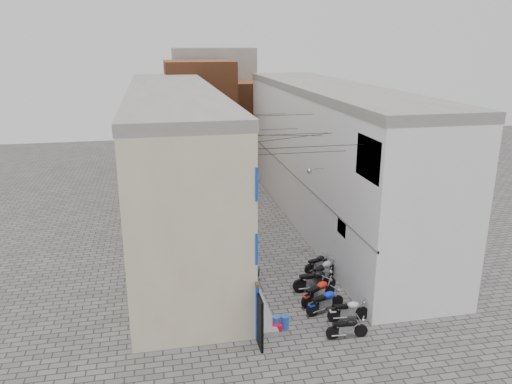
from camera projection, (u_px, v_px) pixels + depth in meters
ground at (316, 332)px, 20.88m from camera, size 90.00×90.00×0.00m
plinth at (224, 225)px, 32.63m from camera, size 0.90×26.00×0.25m
building_left at (176, 162)px, 30.75m from camera, size 5.10×27.00×9.00m
building_right at (329, 155)px, 32.70m from camera, size 5.94×26.00×9.00m
building_far_brick_left at (200, 117)px, 45.28m from camera, size 6.00×6.00×10.00m
building_far_brick_right at (250, 123)px, 48.40m from camera, size 5.00×6.00×8.00m
building_far_concrete at (214, 103)px, 51.14m from camera, size 8.00×5.00×11.00m
far_shopfront at (227, 164)px, 44.15m from camera, size 2.00×0.30×2.40m
overhead_wires at (275, 132)px, 25.97m from camera, size 5.80×13.02×1.32m
motorcycle_a at (347, 327)px, 20.35m from camera, size 1.79×0.67×1.02m
motorcycle_b at (348, 309)px, 21.62m from camera, size 1.89×0.68×1.08m
motorcycle_c at (325, 300)px, 22.28m from camera, size 2.11×1.25×1.16m
motorcycle_d at (318, 291)px, 23.08m from camera, size 2.16×1.55×1.21m
motorcycle_e at (314, 279)px, 24.15m from camera, size 2.18×0.72×1.25m
motorcycle_f at (324, 270)px, 25.17m from camera, size 2.12×1.78×1.23m
motorcycle_g at (318, 262)px, 26.29m from camera, size 1.80×1.18×1.00m
person_a at (238, 259)px, 25.30m from camera, size 0.41×0.62×1.70m
person_b at (257, 284)px, 22.80m from camera, size 0.96×0.99×1.61m
water_jug_near at (285, 322)px, 21.10m from camera, size 0.47×0.47×0.57m
water_jug_far at (276, 322)px, 21.19m from camera, size 0.38×0.38×0.49m
red_crate at (277, 327)px, 21.01m from camera, size 0.48×0.40×0.26m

